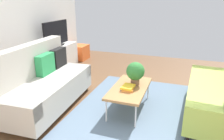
{
  "coord_description": "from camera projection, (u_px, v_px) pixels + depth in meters",
  "views": [
    {
      "loc": [
        -3.0,
        -0.71,
        1.84
      ],
      "look_at": [
        0.26,
        0.45,
        0.65
      ],
      "focal_mm": 33.95,
      "sensor_mm": 36.0,
      "label": 1
    }
  ],
  "objects": [
    {
      "name": "ground_plane",
      "position": [
        132.0,
        115.0,
        3.5
      ],
      "size": [
        7.68,
        7.68,
        0.0
      ],
      "primitive_type": "plane",
      "color": "brown"
    },
    {
      "name": "couch_beige",
      "position": [
        44.0,
        83.0,
        3.63
      ],
      "size": [
        1.94,
        0.94,
        1.1
      ],
      "rotation": [
        0.0,
        0.0,
        3.2
      ],
      "color": "#B2ADA3",
      "rests_on": "ground_plane"
    },
    {
      "name": "tv",
      "position": [
        56.0,
        34.0,
        5.39
      ],
      "size": [
        1.0,
        0.2,
        0.64
      ],
      "color": "black",
      "rests_on": "tv_console"
    },
    {
      "name": "storage_trunk",
      "position": [
        80.0,
        52.0,
        6.59
      ],
      "size": [
        0.52,
        0.4,
        0.44
      ],
      "primitive_type": "cube",
      "color": "orange",
      "rests_on": "ground_plane"
    },
    {
      "name": "tv_console",
      "position": [
        58.0,
        58.0,
        5.6
      ],
      "size": [
        1.4,
        0.44,
        0.64
      ],
      "primitive_type": "cube",
      "color": "silver",
      "rests_on": "ground_plane"
    },
    {
      "name": "vase_0",
      "position": [
        40.0,
        48.0,
        4.98
      ],
      "size": [
        0.13,
        0.13,
        0.15
      ],
      "primitive_type": "cylinder",
      "color": "silver",
      "rests_on": "tv_console"
    },
    {
      "name": "couch_green",
      "position": [
        222.0,
        91.0,
        3.33
      ],
      "size": [
        1.94,
        0.94,
        1.1
      ],
      "rotation": [
        0.0,
        0.0,
        -0.05
      ],
      "color": "#A3BC4C",
      "rests_on": "ground_plane"
    },
    {
      "name": "bottle_0",
      "position": [
        52.0,
        44.0,
        5.24
      ],
      "size": [
        0.04,
        0.04,
        0.19
      ],
      "primitive_type": "cylinder",
      "color": "#3359B2",
      "rests_on": "tv_console"
    },
    {
      "name": "vase_1",
      "position": [
        45.0,
        45.0,
        5.13
      ],
      "size": [
        0.09,
        0.09,
        0.2
      ],
      "primitive_type": "cylinder",
      "color": "silver",
      "rests_on": "tv_console"
    },
    {
      "name": "potted_plant",
      "position": [
        135.0,
        72.0,
        3.57
      ],
      "size": [
        0.31,
        0.31,
        0.4
      ],
      "color": "brown",
      "rests_on": "coffee_table"
    },
    {
      "name": "table_book_0",
      "position": [
        128.0,
        89.0,
        3.44
      ],
      "size": [
        0.27,
        0.22,
        0.03
      ],
      "primitive_type": "cube",
      "rotation": [
        0.0,
        0.0,
        0.17
      ],
      "color": "orange",
      "rests_on": "coffee_table"
    },
    {
      "name": "table_book_1",
      "position": [
        128.0,
        87.0,
        3.43
      ],
      "size": [
        0.25,
        0.2,
        0.03
      ],
      "primitive_type": "cube",
      "rotation": [
        0.0,
        0.0,
        -0.07
      ],
      "color": "gold",
      "rests_on": "table_book_0"
    },
    {
      "name": "area_rug",
      "position": [
        140.0,
        112.0,
        3.56
      ],
      "size": [
        2.9,
        2.2,
        0.01
      ],
      "primitive_type": "cube",
      "color": "slate",
      "rests_on": "ground_plane"
    },
    {
      "name": "bottle_1",
      "position": [
        54.0,
        44.0,
        5.32
      ],
      "size": [
        0.05,
        0.05,
        0.18
      ],
      "primitive_type": "cylinder",
      "color": "#262626",
      "rests_on": "tv_console"
    },
    {
      "name": "coffee_table",
      "position": [
        130.0,
        89.0,
        3.55
      ],
      "size": [
        1.1,
        0.56,
        0.42
      ],
      "color": "#9E7042",
      "rests_on": "ground_plane"
    }
  ]
}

